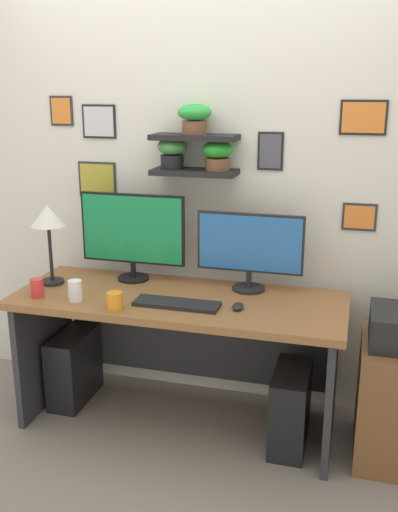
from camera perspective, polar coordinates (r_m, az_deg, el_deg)
The scene contains 13 objects.
ground_plane at distance 3.43m, azimuth -1.90°, elevation -15.84°, with size 8.00×8.00×0.00m, color gray.
back_wall_assembly at distance 3.36m, azimuth 0.12°, elevation 8.27°, with size 4.40×0.24×2.70m.
desk at distance 3.23m, azimuth -1.69°, elevation -7.10°, with size 1.76×0.68×0.75m.
monitor_left at distance 3.33m, azimuth -6.52°, elevation 2.28°, with size 0.61×0.18×0.50m.
monitor_right at distance 3.15m, azimuth 5.00°, elevation 0.82°, with size 0.58×0.18×0.43m.
keyboard at distance 2.98m, azimuth -2.18°, elevation -4.69°, with size 0.44×0.14×0.02m, color black.
computer_mouse at distance 2.93m, azimuth 3.82°, elevation -4.93°, with size 0.06×0.09×0.03m, color black.
desk_lamp at distance 3.31m, azimuth -14.54°, elevation 3.32°, with size 0.19×0.19×0.45m.
coffee_mug at distance 2.95m, azimuth -8.25°, elevation -4.37°, with size 0.08×0.08×0.09m, color orange.
pen_cup at distance 3.20m, azimuth -15.55°, elevation -3.02°, with size 0.07×0.07×0.10m, color red.
water_cup at distance 3.10m, azimuth -12.02°, elevation -3.33°, with size 0.07×0.07×0.11m, color white.
computer_tower_left at distance 3.63m, azimuth -12.11°, elevation -10.53°, with size 0.18×0.40×0.42m, color black.
computer_tower_right at distance 3.18m, azimuth 8.93°, elevation -14.46°, with size 0.18×0.40×0.42m, color black.
Camera 1 is at (0.88, -2.77, 1.82)m, focal length 40.90 mm.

